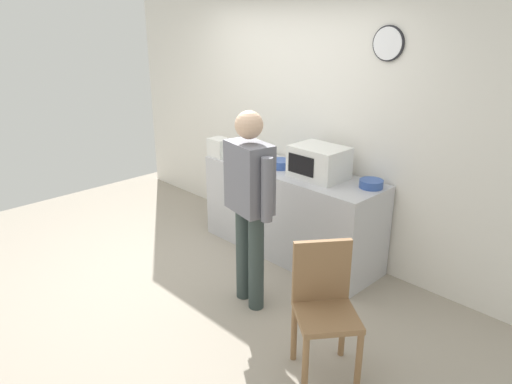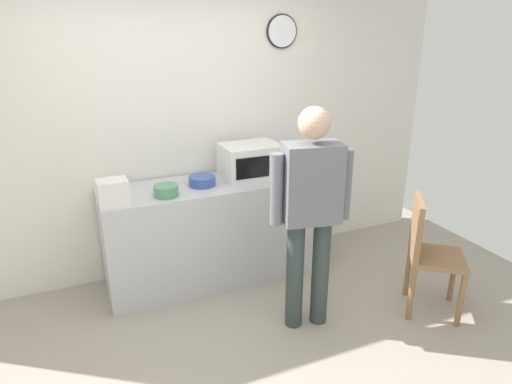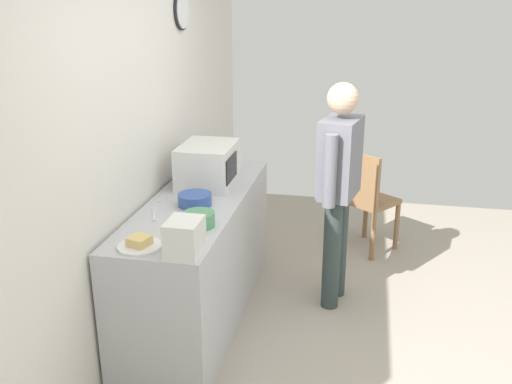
# 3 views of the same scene
# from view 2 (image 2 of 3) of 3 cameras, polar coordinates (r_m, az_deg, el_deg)

# --- Properties ---
(ground_plane) EXTENTS (6.00, 6.00, 0.00)m
(ground_plane) POSITION_cam_2_polar(r_m,az_deg,el_deg) (3.25, -2.53, -21.53)
(ground_plane) COLOR #9E9384
(back_wall) EXTENTS (5.40, 0.13, 2.60)m
(back_wall) POSITION_cam_2_polar(r_m,az_deg,el_deg) (4.06, -10.97, 7.58)
(back_wall) COLOR silver
(back_wall) RESTS_ON ground_plane
(kitchen_counter) EXTENTS (1.95, 0.62, 0.90)m
(kitchen_counter) POSITION_cam_2_polar(r_m,az_deg,el_deg) (4.05, -4.90, -4.85)
(kitchen_counter) COLOR #B7B7BC
(kitchen_counter) RESTS_ON ground_plane
(microwave) EXTENTS (0.50, 0.39, 0.30)m
(microwave) POSITION_cam_2_polar(r_m,az_deg,el_deg) (3.96, -0.69, 3.93)
(microwave) COLOR silver
(microwave) RESTS_ON kitchen_counter
(sandwich_plate) EXTENTS (0.25, 0.25, 0.07)m
(sandwich_plate) POSITION_cam_2_polar(r_m,az_deg,el_deg) (3.80, -17.43, 0.19)
(sandwich_plate) COLOR white
(sandwich_plate) RESTS_ON kitchen_counter
(salad_bowl) EXTENTS (0.23, 0.23, 0.08)m
(salad_bowl) POSITION_cam_2_polar(r_m,az_deg,el_deg) (3.82, -6.83, 1.41)
(salad_bowl) COLOR #33519E
(salad_bowl) RESTS_ON kitchen_counter
(cereal_bowl) EXTENTS (0.21, 0.21, 0.07)m
(cereal_bowl) POSITION_cam_2_polar(r_m,az_deg,el_deg) (4.30, 5.00, 3.57)
(cereal_bowl) COLOR #33519E
(cereal_bowl) RESTS_ON kitchen_counter
(mixing_bowl) EXTENTS (0.19, 0.19, 0.09)m
(mixing_bowl) POSITION_cam_2_polar(r_m,az_deg,el_deg) (3.62, -11.29, 0.17)
(mixing_bowl) COLOR #4C8E60
(mixing_bowl) RESTS_ON kitchen_counter
(toaster) EXTENTS (0.22, 0.18, 0.20)m
(toaster) POSITION_cam_2_polar(r_m,az_deg,el_deg) (3.51, -17.61, -0.08)
(toaster) COLOR silver
(toaster) RESTS_ON kitchen_counter
(fork_utensil) EXTENTS (0.17, 0.08, 0.01)m
(fork_utensil) POSITION_cam_2_polar(r_m,az_deg,el_deg) (3.95, -11.04, 1.27)
(fork_utensil) COLOR silver
(fork_utensil) RESTS_ON kitchen_counter
(spoon_utensil) EXTENTS (0.17, 0.05, 0.01)m
(spoon_utensil) POSITION_cam_2_polar(r_m,az_deg,el_deg) (4.07, -6.66, 2.09)
(spoon_utensil) COLOR silver
(spoon_utensil) RESTS_ON kitchen_counter
(person_standing) EXTENTS (0.58, 0.31, 1.67)m
(person_standing) POSITION_cam_2_polar(r_m,az_deg,el_deg) (3.20, 6.92, -1.61)
(person_standing) COLOR #303C3B
(person_standing) RESTS_ON ground_plane
(wooden_chair) EXTENTS (0.56, 0.56, 0.94)m
(wooden_chair) POSITION_cam_2_polar(r_m,az_deg,el_deg) (3.78, 20.88, -6.91)
(wooden_chair) COLOR olive
(wooden_chair) RESTS_ON ground_plane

